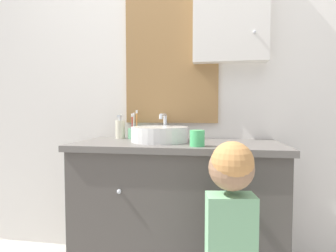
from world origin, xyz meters
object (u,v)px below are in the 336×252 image
toothbrush_holder (134,133)px  child_figure (231,221)px  sink_basin (160,134)px  soap_dispenser (120,129)px  drinking_cup (197,138)px

toothbrush_holder → child_figure: 0.93m
sink_basin → toothbrush_holder: size_ratio=2.04×
soap_dispenser → drinking_cup: 0.64m
child_figure → drinking_cup: 0.46m
sink_basin → child_figure: bearing=-51.6°
child_figure → soap_dispenser: bearing=137.5°
toothbrush_holder → drinking_cup: 0.56m
toothbrush_holder → drinking_cup: size_ratio=2.28×
soap_dispenser → child_figure: soap_dispenser is taller
soap_dispenser → drinking_cup: size_ratio=1.89×
sink_basin → soap_dispenser: (-0.31, 0.14, 0.02)m
toothbrush_holder → child_figure: toothbrush_holder is taller
toothbrush_holder → drinking_cup: bearing=-37.1°
toothbrush_holder → child_figure: (0.60, -0.64, -0.31)m
toothbrush_holder → child_figure: bearing=-47.0°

